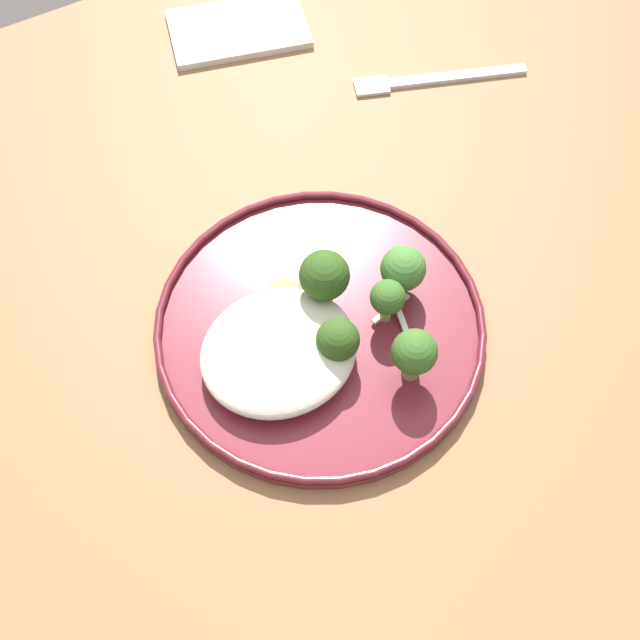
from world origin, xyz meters
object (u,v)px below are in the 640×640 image
at_px(seared_scallop_right_edge, 284,298).
at_px(broccoli_floret_front_edge, 388,298).
at_px(seared_scallop_large_seared, 269,354).
at_px(dinner_fork, 434,79).
at_px(broccoli_floret_rear_charred, 403,269).
at_px(broccoli_floret_left_leaning, 414,353).
at_px(folded_napkin, 238,29).
at_px(dinner_plate, 320,326).
at_px(seared_scallop_tiny_bay, 280,331).
at_px(broccoli_floret_split_head, 324,277).
at_px(broccoli_floret_right_tilted, 338,340).
at_px(seared_scallop_on_noodles, 279,378).
at_px(seared_scallop_rear_pale, 313,295).

xyz_separation_m(seared_scallop_right_edge, broccoli_floret_front_edge, (0.07, -0.05, 0.02)).
height_order(seared_scallop_large_seared, dinner_fork, seared_scallop_large_seared).
distance_m(broccoli_floret_rear_charred, broccoli_floret_left_leaning, 0.08).
bearing_deg(seared_scallop_right_edge, folded_napkin, 70.58).
xyz_separation_m(broccoli_floret_rear_charred, folded_napkin, (0.02, 0.38, -0.04)).
bearing_deg(dinner_plate, seared_scallop_tiny_bay, 169.40).
height_order(broccoli_floret_split_head, broccoli_floret_left_leaning, broccoli_floret_split_head).
distance_m(seared_scallop_right_edge, dinner_fork, 0.32).
bearing_deg(broccoli_floret_right_tilted, seared_scallop_right_edge, 102.80).
distance_m(broccoli_floret_left_leaning, folded_napkin, 0.46).
bearing_deg(broccoli_floret_left_leaning, broccoli_floret_split_head, 106.92).
bearing_deg(broccoli_floret_right_tilted, seared_scallop_on_noodles, 178.68).
height_order(broccoli_floret_left_leaning, dinner_fork, broccoli_floret_left_leaning).
xyz_separation_m(seared_scallop_tiny_bay, seared_scallop_rear_pale, (0.04, 0.02, 0.00)).
relative_size(dinner_fork, folded_napkin, 1.21).
distance_m(broccoli_floret_split_head, broccoli_floret_left_leaning, 0.10).
xyz_separation_m(broccoli_floret_right_tilted, dinner_fork, (0.25, 0.24, -0.04)).
bearing_deg(seared_scallop_tiny_bay, seared_scallop_large_seared, -140.95).
distance_m(seared_scallop_on_noodles, broccoli_floret_rear_charred, 0.14).
bearing_deg(broccoli_floret_rear_charred, seared_scallop_on_noodles, -167.22).
distance_m(seared_scallop_tiny_bay, seared_scallop_large_seared, 0.02).
relative_size(seared_scallop_large_seared, broccoli_floret_left_leaning, 0.59).
distance_m(seared_scallop_on_noodles, folded_napkin, 0.44).
bearing_deg(broccoli_floret_split_head, broccoli_floret_right_tilted, -107.43).
bearing_deg(seared_scallop_tiny_bay, seared_scallop_on_noodles, -118.19).
xyz_separation_m(seared_scallop_tiny_bay, seared_scallop_large_seared, (-0.02, -0.01, -0.00)).
distance_m(seared_scallop_right_edge, broccoli_floret_left_leaning, 0.13).
relative_size(dinner_plate, broccoli_floret_split_head, 4.42).
xyz_separation_m(dinner_plate, broccoli_floret_right_tilted, (-0.00, -0.03, 0.03)).
xyz_separation_m(seared_scallop_large_seared, broccoli_floret_left_leaning, (0.10, -0.07, 0.03)).
height_order(seared_scallop_large_seared, broccoli_floret_right_tilted, broccoli_floret_right_tilted).
bearing_deg(seared_scallop_rear_pale, broccoli_floret_split_head, -27.39).
bearing_deg(dinner_fork, folded_napkin, 131.60).
relative_size(seared_scallop_right_edge, dinner_fork, 0.19).
relative_size(seared_scallop_large_seared, broccoli_floret_front_edge, 0.71).
height_order(dinner_plate, broccoli_floret_split_head, broccoli_floret_split_head).
relative_size(broccoli_floret_split_head, broccoli_floret_rear_charred, 1.24).
bearing_deg(broccoli_floret_rear_charred, broccoli_floret_right_tilted, -158.58).
bearing_deg(seared_scallop_tiny_bay, dinner_plate, -10.60).
bearing_deg(seared_scallop_rear_pale, dinner_fork, 36.71).
bearing_deg(seared_scallop_on_noodles, seared_scallop_rear_pale, 42.07).
xyz_separation_m(seared_scallop_right_edge, seared_scallop_large_seared, (-0.04, -0.04, -0.00)).
xyz_separation_m(seared_scallop_tiny_bay, seared_scallop_on_noodles, (-0.02, -0.04, -0.00)).
xyz_separation_m(dinner_plate, folded_napkin, (0.10, 0.38, -0.00)).
distance_m(broccoli_floret_rear_charred, broccoli_floret_front_edge, 0.03).
relative_size(dinner_plate, broccoli_floret_right_tilted, 5.84).
xyz_separation_m(seared_scallop_on_noodles, dinner_fork, (0.31, 0.24, -0.02)).
bearing_deg(seared_scallop_large_seared, dinner_plate, 8.47).
relative_size(seared_scallop_large_seared, broccoli_floret_rear_charred, 0.66).
xyz_separation_m(seared_scallop_right_edge, broccoli_floret_left_leaning, (0.06, -0.11, 0.03)).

